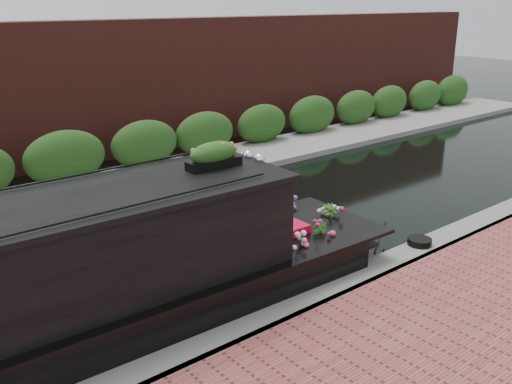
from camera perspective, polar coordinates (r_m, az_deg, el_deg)
ground at (r=11.07m, az=-8.74°, el=-5.78°), size 80.00×80.00×0.00m
near_bank_coping at (r=8.70m, az=2.89°, el=-12.83°), size 40.00×0.60×0.50m
far_bank_path at (r=14.61m, az=-17.30°, el=-0.30°), size 40.00×2.40×0.34m
far_hedge at (r=15.41m, az=-18.60°, el=0.54°), size 40.00×1.10×2.80m
far_brick_wall at (r=17.32m, az=-21.17°, el=2.20°), size 40.00×1.00×8.00m
rope_fender at (r=11.20m, az=8.87°, el=-4.55°), size 0.34×0.35×0.34m
coiled_mooring_rope at (r=10.97m, az=16.04°, el=-4.79°), size 0.44×0.44×0.12m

